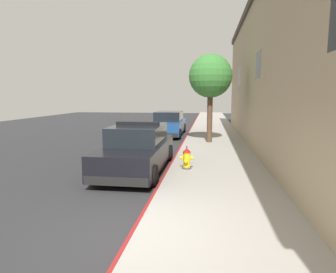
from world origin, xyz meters
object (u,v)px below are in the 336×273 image
object	(u,v)px
police_cruiser	(138,149)
parked_car_silver_ahead	(169,124)
street_tree	(210,77)
fire_hydrant	(187,158)

from	to	relation	value
police_cruiser	parked_car_silver_ahead	distance (m)	9.28
parked_car_silver_ahead	police_cruiser	bearing A→B (deg)	-88.78
police_cruiser	street_tree	bearing A→B (deg)	67.06
fire_hydrant	street_tree	xyz separation A→B (m)	(0.75, 5.89, 3.05)
fire_hydrant	street_tree	world-z (taller)	street_tree
fire_hydrant	street_tree	size ratio (longest dim) A/B	0.17
parked_car_silver_ahead	fire_hydrant	world-z (taller)	parked_car_silver_ahead
fire_hydrant	street_tree	distance (m)	6.67
parked_car_silver_ahead	fire_hydrant	distance (m)	9.57
parked_car_silver_ahead	fire_hydrant	xyz separation A→B (m)	(1.89, -9.38, -0.25)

